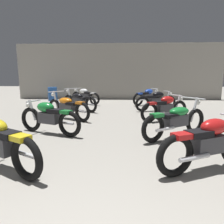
# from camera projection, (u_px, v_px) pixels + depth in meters

# --- Properties ---
(back_wall) EXTENTS (13.38, 0.24, 3.60)m
(back_wall) POSITION_uv_depth(u_px,v_px,m) (118.00, 72.00, 13.04)
(back_wall) COLOR #9E998E
(back_wall) RESTS_ON ground
(motorcycle_left_row_1) EXTENTS (1.79, 1.03, 0.88)m
(motorcycle_left_row_1) POSITION_uv_depth(u_px,v_px,m) (0.00, 143.00, 3.19)
(motorcycle_left_row_1) COLOR black
(motorcycle_left_row_1) RESTS_ON ground
(motorcycle_left_row_2) EXTENTS (1.87, 0.83, 0.88)m
(motorcycle_left_row_2) POSITION_uv_depth(u_px,v_px,m) (49.00, 117.00, 5.22)
(motorcycle_left_row_2) COLOR black
(motorcycle_left_row_2) RESTS_ON ground
(motorcycle_left_row_3) EXTENTS (1.85, 1.32, 0.97)m
(motorcycle_left_row_3) POSITION_uv_depth(u_px,v_px,m) (67.00, 106.00, 7.08)
(motorcycle_left_row_3) COLOR black
(motorcycle_left_row_3) RESTS_ON ground
(motorcycle_left_row_4) EXTENTS (1.79, 1.40, 0.97)m
(motorcycle_left_row_4) POSITION_uv_depth(u_px,v_px,m) (79.00, 101.00, 8.82)
(motorcycle_left_row_4) COLOR black
(motorcycle_left_row_4) RESTS_ON ground
(motorcycle_left_row_5) EXTENTS (1.75, 1.11, 0.88)m
(motorcycle_left_row_5) POSITION_uv_depth(u_px,v_px,m) (85.00, 96.00, 10.85)
(motorcycle_left_row_5) COLOR black
(motorcycle_left_row_5) RESTS_ON ground
(motorcycle_right_row_1) EXTENTS (1.83, 0.93, 0.88)m
(motorcycle_right_row_1) POSITION_uv_depth(u_px,v_px,m) (209.00, 143.00, 3.20)
(motorcycle_right_row_1) COLOR black
(motorcycle_right_row_1) RESTS_ON ground
(motorcycle_right_row_2) EXTENTS (1.86, 1.31, 0.97)m
(motorcycle_right_row_2) POSITION_uv_depth(u_px,v_px,m) (176.00, 120.00, 4.92)
(motorcycle_right_row_2) COLOR black
(motorcycle_right_row_2) RESTS_ON ground
(motorcycle_right_row_3) EXTENTS (1.78, 1.04, 0.88)m
(motorcycle_right_row_3) POSITION_uv_depth(u_px,v_px,m) (165.00, 107.00, 6.80)
(motorcycle_right_row_3) COLOR black
(motorcycle_right_row_3) RESTS_ON ground
(motorcycle_right_row_4) EXTENTS (1.90, 0.77, 0.88)m
(motorcycle_right_row_4) POSITION_uv_depth(u_px,v_px,m) (156.00, 101.00, 8.75)
(motorcycle_right_row_4) COLOR black
(motorcycle_right_row_4) RESTS_ON ground
(motorcycle_right_row_5) EXTENTS (1.65, 1.26, 0.88)m
(motorcycle_right_row_5) POSITION_uv_depth(u_px,v_px,m) (148.00, 96.00, 10.59)
(motorcycle_right_row_5) COLOR black
(motorcycle_right_row_5) RESTS_ON ground
(oil_drum) EXTENTS (0.59, 0.59, 0.85)m
(oil_drum) POSITION_uv_depth(u_px,v_px,m) (53.00, 94.00, 12.37)
(oil_drum) COLOR #23519E
(oil_drum) RESTS_ON ground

